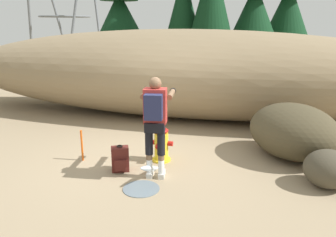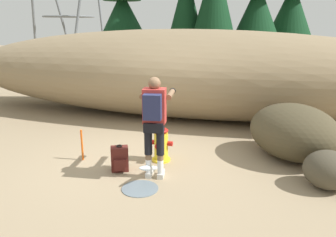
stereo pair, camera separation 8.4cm
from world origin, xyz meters
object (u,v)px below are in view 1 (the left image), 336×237
object	(u,v)px
fire_hydrant	(161,145)
utility_worker	(155,115)
spare_backpack	(120,159)
boulder_large	(293,131)
boulder_mid	(329,169)
survey_stake	(82,145)

from	to	relation	value
fire_hydrant	utility_worker	size ratio (longest dim) A/B	0.41
spare_backpack	boulder_large	xyz separation A→B (m)	(2.97, 1.43, 0.31)
utility_worker	boulder_mid	distance (m)	2.87
fire_hydrant	survey_stake	bearing A→B (deg)	-165.84
fire_hydrant	spare_backpack	distance (m)	0.85
fire_hydrant	boulder_mid	size ratio (longest dim) A/B	0.90
utility_worker	spare_backpack	bearing A→B (deg)	77.04
boulder_large	survey_stake	size ratio (longest dim) A/B	3.00
spare_backpack	survey_stake	size ratio (longest dim) A/B	0.78
boulder_large	boulder_mid	world-z (taller)	boulder_large
utility_worker	survey_stake	world-z (taller)	utility_worker
boulder_mid	utility_worker	bearing A→B (deg)	-173.16
spare_backpack	boulder_large	bearing A→B (deg)	91.58
spare_backpack	survey_stake	world-z (taller)	survey_stake
boulder_mid	spare_backpack	bearing A→B (deg)	-175.49
fire_hydrant	boulder_large	world-z (taller)	boulder_large
utility_worker	boulder_large	bearing A→B (deg)	-64.98
fire_hydrant	boulder_large	size ratio (longest dim) A/B	0.39
fire_hydrant	spare_backpack	size ratio (longest dim) A/B	1.48
fire_hydrant	spare_backpack	xyz separation A→B (m)	(-0.58, -0.62, -0.10)
utility_worker	spare_backpack	xyz separation A→B (m)	(-0.67, 0.06, -0.86)
utility_worker	boulder_large	xyz separation A→B (m)	(2.30, 1.49, -0.55)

